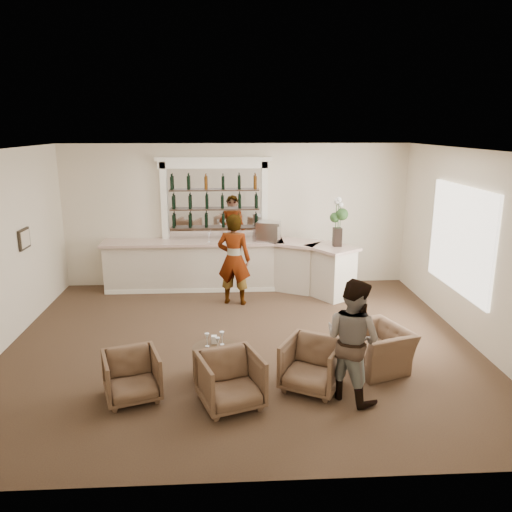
{
  "coord_description": "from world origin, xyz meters",
  "views": [
    {
      "loc": [
        -0.19,
        -8.02,
        3.66
      ],
      "look_at": [
        0.31,
        0.9,
        1.34
      ],
      "focal_mm": 35.0,
      "sensor_mm": 36.0,
      "label": 1
    }
  ],
  "objects_px": {
    "armchair_center": "(231,380)",
    "flower_vase": "(338,219)",
    "armchair_right": "(312,365)",
    "espresso_machine": "(268,231)",
    "guest": "(352,340)",
    "cocktail_table": "(216,363)",
    "armchair_far": "(376,348)",
    "armchair_left": "(132,376)",
    "bar_counter": "(230,266)",
    "sommelier": "(234,259)"
  },
  "relations": [
    {
      "from": "cocktail_table",
      "to": "armchair_left",
      "type": "bearing_deg",
      "value": -155.64
    },
    {
      "from": "armchair_right",
      "to": "espresso_machine",
      "type": "distance_m",
      "value": 4.71
    },
    {
      "from": "cocktail_table",
      "to": "armchair_center",
      "type": "xyz_separation_m",
      "value": [
        0.22,
        -0.76,
        0.12
      ]
    },
    {
      "from": "espresso_machine",
      "to": "armchair_center",
      "type": "bearing_deg",
      "value": -84.05
    },
    {
      "from": "guest",
      "to": "armchair_far",
      "type": "relative_size",
      "value": 1.72
    },
    {
      "from": "armchair_far",
      "to": "flower_vase",
      "type": "height_order",
      "value": "flower_vase"
    },
    {
      "from": "sommelier",
      "to": "flower_vase",
      "type": "distance_m",
      "value": 2.41
    },
    {
      "from": "guest",
      "to": "espresso_machine",
      "type": "bearing_deg",
      "value": -32.34
    },
    {
      "from": "armchair_far",
      "to": "flower_vase",
      "type": "relative_size",
      "value": 0.94
    },
    {
      "from": "armchair_far",
      "to": "flower_vase",
      "type": "distance_m",
      "value": 3.7
    },
    {
      "from": "armchair_center",
      "to": "armchair_right",
      "type": "bearing_deg",
      "value": -0.83
    },
    {
      "from": "cocktail_table",
      "to": "armchair_center",
      "type": "relative_size",
      "value": 0.85
    },
    {
      "from": "cocktail_table",
      "to": "espresso_machine",
      "type": "xyz_separation_m",
      "value": [
        1.12,
        4.22,
        1.11
      ]
    },
    {
      "from": "armchair_right",
      "to": "espresso_machine",
      "type": "bearing_deg",
      "value": 122.03
    },
    {
      "from": "armchair_right",
      "to": "espresso_machine",
      "type": "height_order",
      "value": "espresso_machine"
    },
    {
      "from": "guest",
      "to": "armchair_far",
      "type": "bearing_deg",
      "value": -76.42
    },
    {
      "from": "cocktail_table",
      "to": "espresso_machine",
      "type": "relative_size",
      "value": 1.35
    },
    {
      "from": "cocktail_table",
      "to": "armchair_right",
      "type": "xyz_separation_m",
      "value": [
        1.39,
        -0.38,
        0.12
      ]
    },
    {
      "from": "guest",
      "to": "bar_counter",
      "type": "bearing_deg",
      "value": -22.59
    },
    {
      "from": "flower_vase",
      "to": "espresso_machine",
      "type": "bearing_deg",
      "value": 158.12
    },
    {
      "from": "bar_counter",
      "to": "espresso_machine",
      "type": "xyz_separation_m",
      "value": [
        0.87,
        0.02,
        0.79
      ]
    },
    {
      "from": "armchair_center",
      "to": "armchair_far",
      "type": "distance_m",
      "value": 2.48
    },
    {
      "from": "armchair_left",
      "to": "armchair_center",
      "type": "distance_m",
      "value": 1.38
    },
    {
      "from": "espresso_machine",
      "to": "flower_vase",
      "type": "bearing_deg",
      "value": -5.67
    },
    {
      "from": "cocktail_table",
      "to": "guest",
      "type": "distance_m",
      "value": 2.08
    },
    {
      "from": "guest",
      "to": "armchair_center",
      "type": "distance_m",
      "value": 1.74
    },
    {
      "from": "bar_counter",
      "to": "flower_vase",
      "type": "xyz_separation_m",
      "value": [
        2.33,
        -0.57,
        1.17
      ]
    },
    {
      "from": "cocktail_table",
      "to": "sommelier",
      "type": "relative_size",
      "value": 0.35
    },
    {
      "from": "armchair_center",
      "to": "armchair_right",
      "type": "height_order",
      "value": "same"
    },
    {
      "from": "flower_vase",
      "to": "armchair_right",
      "type": "bearing_deg",
      "value": -106.5
    },
    {
      "from": "guest",
      "to": "espresso_machine",
      "type": "height_order",
      "value": "guest"
    },
    {
      "from": "bar_counter",
      "to": "sommelier",
      "type": "distance_m",
      "value": 1.01
    },
    {
      "from": "guest",
      "to": "sommelier",
      "type": "bearing_deg",
      "value": -19.6
    },
    {
      "from": "bar_counter",
      "to": "flower_vase",
      "type": "bearing_deg",
      "value": -13.65
    },
    {
      "from": "espresso_machine",
      "to": "flower_vase",
      "type": "relative_size",
      "value": 0.47
    },
    {
      "from": "armchair_right",
      "to": "armchair_far",
      "type": "bearing_deg",
      "value": 57.08
    },
    {
      "from": "flower_vase",
      "to": "guest",
      "type": "bearing_deg",
      "value": -99.24
    },
    {
      "from": "sommelier",
      "to": "armchair_right",
      "type": "distance_m",
      "value": 3.85
    },
    {
      "from": "bar_counter",
      "to": "armchair_center",
      "type": "bearing_deg",
      "value": -90.32
    },
    {
      "from": "armchair_far",
      "to": "armchair_right",
      "type": "bearing_deg",
      "value": -81.8
    },
    {
      "from": "cocktail_table",
      "to": "sommelier",
      "type": "height_order",
      "value": "sommelier"
    },
    {
      "from": "sommelier",
      "to": "flower_vase",
      "type": "relative_size",
      "value": 1.81
    },
    {
      "from": "sommelier",
      "to": "espresso_machine",
      "type": "relative_size",
      "value": 3.83
    },
    {
      "from": "armchair_center",
      "to": "flower_vase",
      "type": "bearing_deg",
      "value": 42.6
    },
    {
      "from": "armchair_left",
      "to": "flower_vase",
      "type": "bearing_deg",
      "value": 29.47
    },
    {
      "from": "armchair_left",
      "to": "armchair_center",
      "type": "xyz_separation_m",
      "value": [
        1.36,
        -0.25,
        0.03
      ]
    },
    {
      "from": "bar_counter",
      "to": "guest",
      "type": "xyz_separation_m",
      "value": [
        1.63,
        -4.85,
        0.29
      ]
    },
    {
      "from": "guest",
      "to": "armchair_center",
      "type": "bearing_deg",
      "value": 52.84
    },
    {
      "from": "armchair_left",
      "to": "sommelier",
      "type": "bearing_deg",
      "value": 50.18
    },
    {
      "from": "armchair_center",
      "to": "sommelier",
      "type": "bearing_deg",
      "value": 69.25
    }
  ]
}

